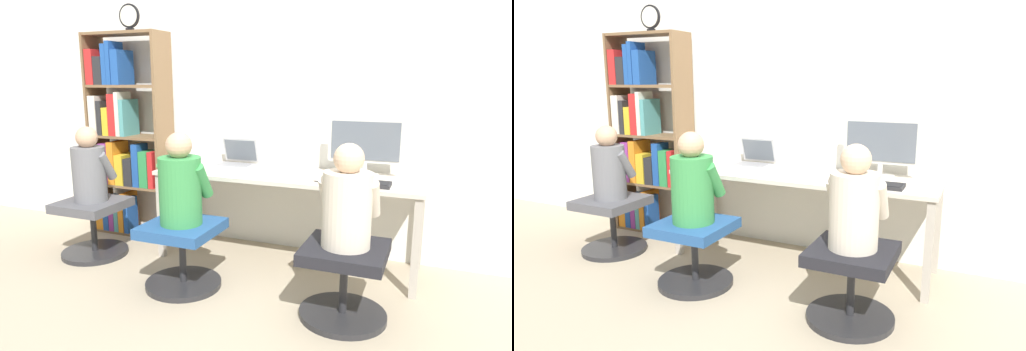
% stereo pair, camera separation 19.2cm
% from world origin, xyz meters
% --- Properties ---
extents(ground_plane, '(14.00, 14.00, 0.00)m').
position_xyz_m(ground_plane, '(0.00, 0.00, 0.00)').
color(ground_plane, tan).
extents(wall_back, '(10.00, 0.05, 2.60)m').
position_xyz_m(wall_back, '(0.00, 0.65, 1.30)').
color(wall_back, silver).
rests_on(wall_back, ground_plane).
extents(desk, '(2.00, 0.59, 0.70)m').
position_xyz_m(desk, '(0.00, 0.29, 0.63)').
color(desk, beige).
rests_on(desk, ground_plane).
extents(desktop_monitor, '(0.55, 0.22, 0.42)m').
position_xyz_m(desktop_monitor, '(0.55, 0.44, 0.92)').
color(desktop_monitor, beige).
rests_on(desktop_monitor, desk).
extents(laptop, '(0.31, 0.28, 0.22)m').
position_xyz_m(laptop, '(-0.48, 0.44, 0.75)').
color(laptop, '#B7B7BC').
rests_on(laptop, desk).
extents(keyboard, '(0.42, 0.17, 0.03)m').
position_xyz_m(keyboard, '(0.56, 0.15, 0.72)').
color(keyboard, '#232326').
rests_on(keyboard, desk).
extents(computer_mouse_by_keyboard, '(0.06, 0.11, 0.04)m').
position_xyz_m(computer_mouse_by_keyboard, '(0.28, 0.15, 0.72)').
color(computer_mouse_by_keyboard, silver).
rests_on(computer_mouse_by_keyboard, desk).
extents(office_chair_left, '(0.52, 0.52, 0.45)m').
position_xyz_m(office_chair_left, '(0.59, -0.38, 0.26)').
color(office_chair_left, '#262628').
rests_on(office_chair_left, ground_plane).
extents(office_chair_right, '(0.52, 0.52, 0.45)m').
position_xyz_m(office_chair_right, '(-0.52, -0.37, 0.26)').
color(office_chair_right, '#262628').
rests_on(office_chair_right, ground_plane).
extents(person_at_monitor, '(0.35, 0.30, 0.60)m').
position_xyz_m(person_at_monitor, '(0.59, -0.38, 0.71)').
color(person_at_monitor, beige).
rests_on(person_at_monitor, office_chair_left).
extents(person_at_laptop, '(0.35, 0.31, 0.62)m').
position_xyz_m(person_at_laptop, '(-0.52, -0.37, 0.72)').
color(person_at_laptop, '#388C47').
rests_on(person_at_laptop, office_chair_right).
extents(bookshelf, '(0.75, 0.28, 1.80)m').
position_xyz_m(bookshelf, '(-1.60, 0.43, 0.85)').
color(bookshelf, brown).
rests_on(bookshelf, ground_plane).
extents(desk_clock, '(0.19, 0.03, 0.21)m').
position_xyz_m(desk_clock, '(-1.41, 0.37, 1.91)').
color(desk_clock, black).
rests_on(desk_clock, bookshelf).
extents(office_chair_side, '(0.52, 0.52, 0.45)m').
position_xyz_m(office_chair_side, '(-1.49, -0.14, 0.26)').
color(office_chair_side, '#262628').
rests_on(office_chair_side, ground_plane).
extents(person_near_shelf, '(0.32, 0.28, 0.59)m').
position_xyz_m(person_near_shelf, '(-1.49, -0.13, 0.71)').
color(person_near_shelf, slate).
rests_on(person_near_shelf, office_chair_side).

